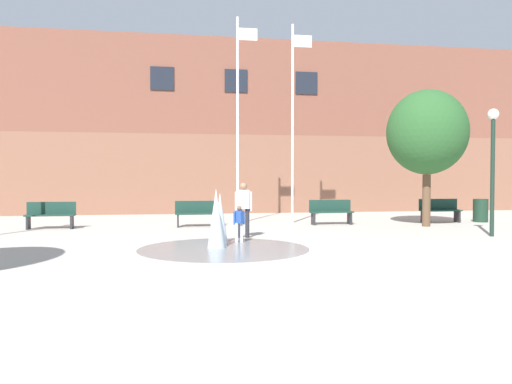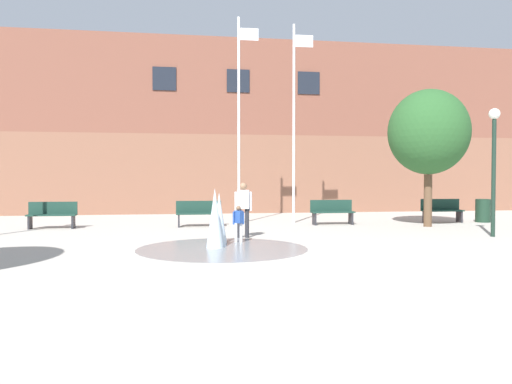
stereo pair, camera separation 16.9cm
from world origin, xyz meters
TOP-DOWN VIEW (x-y plane):
  - ground_plane at (0.00, 0.00)m, footprint 100.00×100.00m
  - library_building at (0.00, 18.87)m, footprint 36.00×6.05m
  - splash_fountain at (-1.88, 4.36)m, footprint 4.17×4.17m
  - park_bench_far_left at (-7.12, 9.65)m, footprint 1.60×0.44m
  - park_bench_left_of_flagpoles at (-2.16, 9.58)m, footprint 1.60×0.44m
  - park_bench_near_trashcan at (2.75, 9.59)m, footprint 1.60×0.44m
  - park_bench_far_right at (7.19, 9.73)m, footprint 1.60×0.44m
  - child_in_fountain at (-1.28, 5.04)m, footprint 0.31×0.24m
  - adult_near_bench at (-1.03, 6.05)m, footprint 0.50×0.26m
  - flagpole_left at (-0.57, 10.59)m, footprint 0.80×0.10m
  - flagpole_right at (1.55, 10.59)m, footprint 0.80×0.10m
  - lamp_post_right_lane at (6.26, 5.20)m, footprint 0.32×0.32m
  - trash_can at (8.88, 9.66)m, footprint 0.56×0.56m
  - street_tree_near_building at (5.87, 8.33)m, footprint 2.82×2.82m

SIDE VIEW (x-z plane):
  - ground_plane at x=0.00m, z-range 0.00..0.00m
  - trash_can at x=8.88m, z-range 0.00..0.90m
  - park_bench_far_left at x=-7.12m, z-range 0.02..0.93m
  - park_bench_left_of_flagpoles at x=-2.16m, z-range 0.02..0.93m
  - park_bench_near_trashcan at x=2.75m, z-range 0.02..0.93m
  - park_bench_far_right at x=7.19m, z-range 0.02..0.93m
  - splash_fountain at x=-1.88m, z-range -0.20..1.27m
  - child_in_fountain at x=-1.28m, z-range 0.09..1.07m
  - adult_near_bench at x=-1.03m, z-range 0.14..1.73m
  - lamp_post_right_lane at x=6.26m, z-range 0.59..4.35m
  - street_tree_near_building at x=5.87m, z-range 0.91..5.76m
  - flagpole_right at x=1.55m, z-range 0.24..7.84m
  - flagpole_left at x=-0.57m, z-range 0.24..8.01m
  - library_building at x=0.00m, z-range 0.00..8.51m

